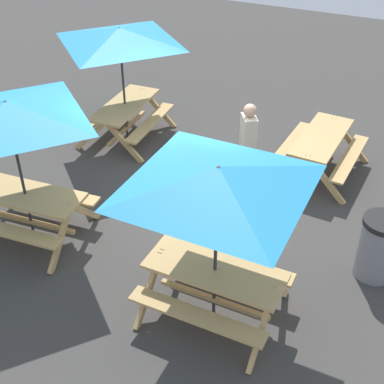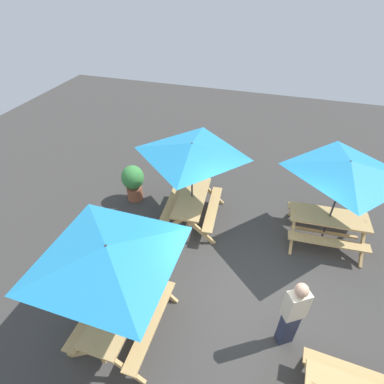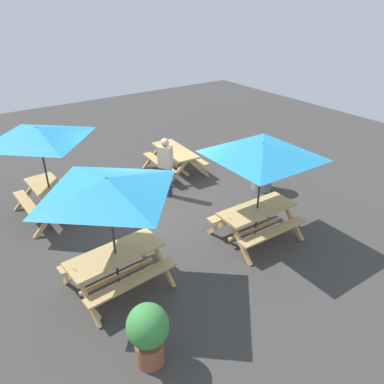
% 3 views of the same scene
% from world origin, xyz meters
% --- Properties ---
extents(ground_plane, '(24.00, 24.00, 0.00)m').
position_xyz_m(ground_plane, '(0.00, 0.00, 0.00)').
color(ground_plane, '#3D3A38').
rests_on(ground_plane, ground).
extents(picnic_table_0, '(1.63, 1.88, 0.81)m').
position_xyz_m(picnic_table_0, '(-1.86, -1.91, 0.56)').
color(picnic_table_0, tan).
rests_on(picnic_table_0, ground).
extents(picnic_table_1, '(2.15, 2.15, 2.34)m').
position_xyz_m(picnic_table_1, '(1.82, 1.79, 1.99)').
color(picnic_table_1, tan).
rests_on(picnic_table_1, ground).
extents(picnic_table_2, '(2.83, 2.83, 2.34)m').
position_xyz_m(picnic_table_2, '(-1.46, 2.11, 1.99)').
color(picnic_table_2, tan).
rests_on(picnic_table_2, ground).
extents(picnic_table_3, '(2.10, 2.10, 2.34)m').
position_xyz_m(picnic_table_3, '(2.05, -1.55, 1.99)').
color(picnic_table_3, tan).
rests_on(picnic_table_3, ground).
extents(trash_bin_gray, '(0.59, 0.59, 0.98)m').
position_xyz_m(trash_bin_gray, '(-3.27, 0.46, 0.49)').
color(trash_bin_gray, gray).
rests_on(trash_bin_gray, ground).
extents(person_standing, '(0.38, 0.42, 1.67)m').
position_xyz_m(person_standing, '(-0.83, -0.78, 0.89)').
color(person_standing, '#2D334C').
rests_on(person_standing, ground).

